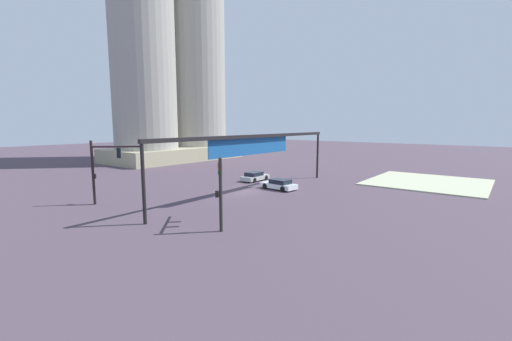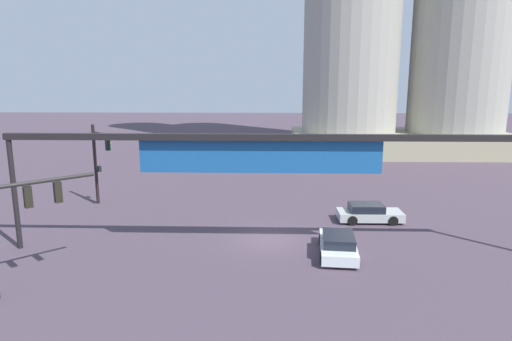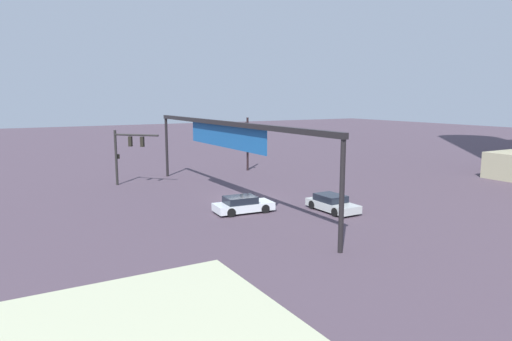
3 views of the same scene
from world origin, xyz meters
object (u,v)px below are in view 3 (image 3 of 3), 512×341
(traffic_signal_near_corner, at_px, (245,138))
(traffic_signal_opposite_side, at_px, (126,148))
(sedan_car_waiting_far, at_px, (243,205))
(sedan_car_approaching, at_px, (332,203))

(traffic_signal_near_corner, relative_size, traffic_signal_opposite_side, 1.15)
(traffic_signal_near_corner, bearing_deg, traffic_signal_opposite_side, -37.44)
(traffic_signal_opposite_side, height_order, sedan_car_waiting_far, traffic_signal_opposite_side)
(sedan_car_approaching, relative_size, sedan_car_waiting_far, 0.96)
(traffic_signal_opposite_side, bearing_deg, traffic_signal_near_corner, 53.03)
(traffic_signal_opposite_side, bearing_deg, sedan_car_approaching, -12.87)
(traffic_signal_opposite_side, height_order, sedan_car_approaching, traffic_signal_opposite_side)
(traffic_signal_near_corner, xyz_separation_m, traffic_signal_opposite_side, (1.65, -13.77, -0.31))
(traffic_signal_near_corner, distance_m, traffic_signal_opposite_side, 13.87)
(traffic_signal_near_corner, height_order, sedan_car_waiting_far, traffic_signal_near_corner)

